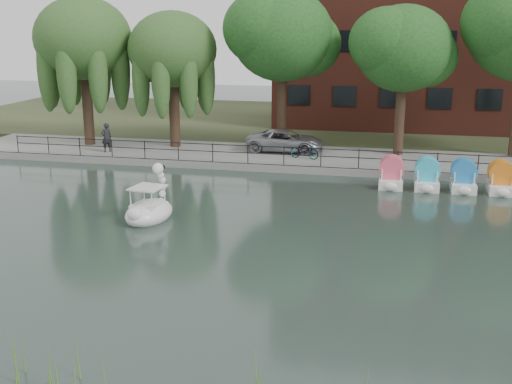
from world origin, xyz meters
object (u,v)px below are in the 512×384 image
(minivan, at_px, (286,139))
(bicycle, at_px, (305,150))
(swan_boat, at_px, (150,208))
(pedestrian, at_px, (106,135))

(minivan, height_order, bicycle, minivan)
(bicycle, bearing_deg, minivan, 54.73)
(minivan, bearing_deg, bicycle, -141.45)
(minivan, xyz_separation_m, bicycle, (1.40, -1.79, -0.23))
(bicycle, xyz_separation_m, swan_boat, (-4.73, -11.53, -0.41))
(bicycle, relative_size, swan_boat, 0.61)
(minivan, distance_m, bicycle, 2.29)
(bicycle, height_order, pedestrian, pedestrian)
(swan_boat, bearing_deg, bicycle, 76.05)
(minivan, relative_size, pedestrian, 2.67)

